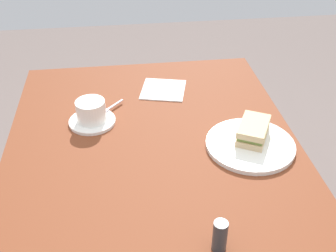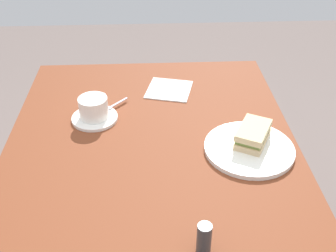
# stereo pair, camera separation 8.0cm
# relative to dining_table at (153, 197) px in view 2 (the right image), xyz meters

# --- Properties ---
(dining_table) EXTENTS (1.30, 0.86, 0.74)m
(dining_table) POSITION_rel_dining_table_xyz_m (0.00, 0.00, 0.00)
(dining_table) COLOR brown
(dining_table) RESTS_ON ground_plane
(sandwich_plate) EXTENTS (0.26, 0.26, 0.01)m
(sandwich_plate) POSITION_rel_dining_table_xyz_m (-0.07, 0.28, 0.11)
(sandwich_plate) COLOR white
(sandwich_plate) RESTS_ON dining_table
(sandwich_front) EXTENTS (0.15, 0.13, 0.05)m
(sandwich_front) POSITION_rel_dining_table_xyz_m (-0.10, 0.29, 0.14)
(sandwich_front) COLOR #D7B583
(sandwich_front) RESTS_ON sandwich_plate
(coffee_saucer) EXTENTS (0.15, 0.15, 0.01)m
(coffee_saucer) POSITION_rel_dining_table_xyz_m (-0.26, -0.18, 0.11)
(coffee_saucer) COLOR white
(coffee_saucer) RESTS_ON dining_table
(coffee_cup) EXTENTS (0.12, 0.09, 0.07)m
(coffee_cup) POSITION_rel_dining_table_xyz_m (-0.26, -0.18, 0.15)
(coffee_cup) COLOR white
(coffee_cup) RESTS_ON coffee_saucer
(spoon) EXTENTS (0.08, 0.08, 0.01)m
(spoon) POSITION_rel_dining_table_xyz_m (-0.32, -0.12, 0.11)
(spoon) COLOR silver
(spoon) RESTS_ON coffee_saucer
(napkin) EXTENTS (0.18, 0.18, 0.00)m
(napkin) POSITION_rel_dining_table_xyz_m (-0.43, 0.07, 0.10)
(napkin) COLOR white
(napkin) RESTS_ON dining_table
(salt_shaker) EXTENTS (0.03, 0.03, 0.08)m
(salt_shaker) POSITION_rel_dining_table_xyz_m (0.27, 0.11, 0.14)
(salt_shaker) COLOR #33383D
(salt_shaker) RESTS_ON dining_table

